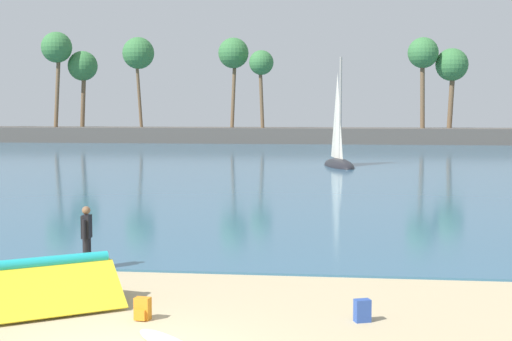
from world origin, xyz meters
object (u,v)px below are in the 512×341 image
object	(u,v)px
folded_kite	(31,277)
backpack_near_kite	(362,311)
backpack_by_trailer	(142,309)
person_at_waterline	(87,237)
sailboat_mid_bay	(339,156)

from	to	relation	value
folded_kite	backpack_near_kite	xyz separation A→B (m)	(6.72, -0.15, -0.45)
backpack_near_kite	backpack_by_trailer	xyz separation A→B (m)	(-4.25, -0.39, 0.00)
folded_kite	backpack_by_trailer	size ratio (longest dim) A/B	9.16
backpack_near_kite	backpack_by_trailer	bearing A→B (deg)	-174.70
person_at_waterline	backpack_near_kite	distance (m)	7.78
folded_kite	person_at_waterline	size ratio (longest dim) A/B	2.42
person_at_waterline	backpack_near_kite	world-z (taller)	person_at_waterline
person_at_waterline	backpack_near_kite	size ratio (longest dim) A/B	3.78
backpack_by_trailer	person_at_waterline	bearing A→B (deg)	121.81
folded_kite	backpack_near_kite	size ratio (longest dim) A/B	9.16
sailboat_mid_bay	folded_kite	bearing A→B (deg)	-98.53
person_at_waterline	sailboat_mid_bay	xyz separation A→B (m)	(5.82, 34.73, -0.11)
folded_kite	backpack_by_trailer	world-z (taller)	folded_kite
backpack_near_kite	backpack_by_trailer	distance (m)	4.27
backpack_near_kite	folded_kite	bearing A→B (deg)	178.75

